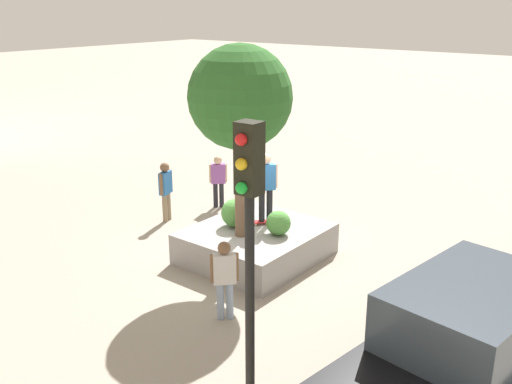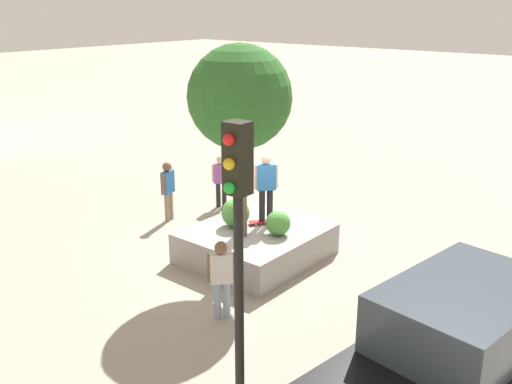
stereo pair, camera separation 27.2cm
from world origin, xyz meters
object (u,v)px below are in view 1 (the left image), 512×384
(skateboarder, at_px, (266,182))
(passerby_with_bag, at_px, (218,178))
(traffic_light_corner, at_px, (249,239))
(pedestrian_crossing, at_px, (225,275))
(bystander_watching, at_px, (166,188))
(skateboard, at_px, (266,222))
(sedan_parked, at_px, (462,357))
(planter_ledge, at_px, (256,243))
(plaza_tree, at_px, (240,99))

(skateboarder, height_order, passerby_with_bag, skateboarder)
(traffic_light_corner, distance_m, pedestrian_crossing, 4.02)
(bystander_watching, bearing_deg, pedestrian_crossing, 57.82)
(skateboard, bearing_deg, pedestrian_crossing, 23.46)
(skateboard, relative_size, sedan_parked, 0.16)
(traffic_light_corner, relative_size, pedestrian_crossing, 2.83)
(traffic_light_corner, xyz_separation_m, pedestrian_crossing, (-2.34, -2.47, -2.13))
(skateboarder, height_order, sedan_parked, skateboarder)
(planter_ledge, relative_size, plaza_tree, 0.71)
(plaza_tree, xyz_separation_m, sedan_parked, (2.16, 5.73, -2.72))
(passerby_with_bag, relative_size, bystander_watching, 0.94)
(passerby_with_bag, distance_m, pedestrian_crossing, 6.34)
(sedan_parked, xyz_separation_m, traffic_light_corner, (2.20, -1.99, 1.96))
(planter_ledge, relative_size, pedestrian_crossing, 1.91)
(skateboarder, bearing_deg, passerby_with_bag, -119.69)
(traffic_light_corner, bearing_deg, bystander_watching, -126.45)
(skateboard, height_order, passerby_with_bag, passerby_with_bag)
(pedestrian_crossing, height_order, bystander_watching, bystander_watching)
(traffic_light_corner, relative_size, passerby_with_bag, 2.90)
(planter_ledge, relative_size, skateboard, 3.98)
(sedan_parked, bearing_deg, skateboarder, -118.11)
(sedan_parked, relative_size, bystander_watching, 2.93)
(plaza_tree, relative_size, sedan_parked, 0.88)
(skateboarder, xyz_separation_m, sedan_parked, (3.06, 5.73, -0.67))
(plaza_tree, xyz_separation_m, pedestrian_crossing, (2.02, 1.27, -2.90))
(plaza_tree, height_order, passerby_with_bag, plaza_tree)
(plaza_tree, relative_size, skateboard, 5.58)
(passerby_with_bag, height_order, bystander_watching, bystander_watching)
(skateboard, relative_size, bystander_watching, 0.46)
(skateboard, height_order, skateboarder, skateboarder)
(skateboard, bearing_deg, sedan_parked, 61.89)
(sedan_parked, bearing_deg, traffic_light_corner, -42.08)
(plaza_tree, distance_m, traffic_light_corner, 5.80)
(planter_ledge, xyz_separation_m, traffic_light_corner, (4.86, 3.71, 2.68))
(sedan_parked, distance_m, bystander_watching, 9.65)
(plaza_tree, distance_m, skateboarder, 2.24)
(planter_ledge, xyz_separation_m, sedan_parked, (2.66, 5.70, 0.72))
(plaza_tree, bearing_deg, skateboard, 179.97)
(plaza_tree, relative_size, bystander_watching, 2.57)
(plaza_tree, bearing_deg, pedestrian_crossing, 32.10)
(skateboard, xyz_separation_m, bystander_watching, (-0.03, -3.42, 0.16))
(skateboard, bearing_deg, passerby_with_bag, -119.69)
(skateboard, xyz_separation_m, passerby_with_bag, (-1.73, -3.04, 0.10))
(plaza_tree, distance_m, skateboard, 3.15)
(planter_ledge, bearing_deg, bystander_watching, -97.06)
(skateboard, height_order, bystander_watching, bystander_watching)
(skateboarder, distance_m, traffic_light_corner, 6.58)
(plaza_tree, height_order, traffic_light_corner, plaza_tree)
(skateboarder, distance_m, passerby_with_bag, 3.60)
(sedan_parked, relative_size, pedestrian_crossing, 3.06)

